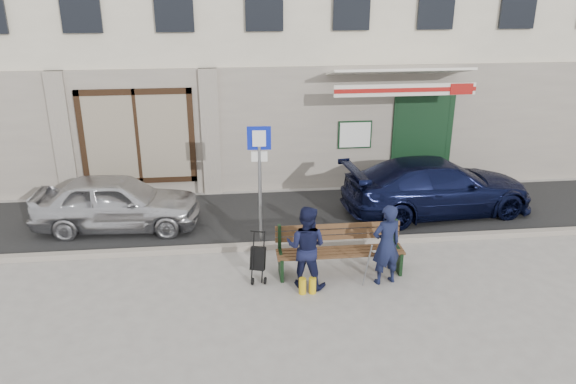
{
  "coord_description": "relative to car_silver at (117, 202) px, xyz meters",
  "views": [
    {
      "loc": [
        -0.95,
        -8.92,
        5.28
      ],
      "look_at": [
        0.2,
        1.6,
        1.2
      ],
      "focal_mm": 35.0,
      "sensor_mm": 36.0,
      "label": 1
    }
  ],
  "objects": [
    {
      "name": "man",
      "position": [
        5.26,
        -3.0,
        0.15
      ],
      "size": [
        0.63,
        0.49,
        1.54
      ],
      "primitive_type": "imported",
      "rotation": [
        0.0,
        0.0,
        3.39
      ],
      "color": "#131935",
      "rests_on": "ground"
    },
    {
      "name": "car_navy",
      "position": [
        7.37,
        0.09,
        0.04
      ],
      "size": [
        4.67,
        2.29,
        1.31
      ],
      "primitive_type": "imported",
      "rotation": [
        0.0,
        0.0,
        1.68
      ],
      "color": "black",
      "rests_on": "ground"
    },
    {
      "name": "parking_sign",
      "position": [
        3.11,
        -1.18,
        1.08
      ],
      "size": [
        0.47,
        0.08,
        2.55
      ],
      "rotation": [
        0.0,
        0.0,
        -0.07
      ],
      "color": "gray",
      "rests_on": "ground"
    },
    {
      "name": "woman",
      "position": [
        3.81,
        -2.94,
        0.16
      ],
      "size": [
        0.92,
        0.84,
        1.55
      ],
      "primitive_type": "imported",
      "rotation": [
        0.0,
        0.0,
        2.73
      ],
      "color": "#131634",
      "rests_on": "ground"
    },
    {
      "name": "asphalt_lane",
      "position": [
        3.47,
        0.2,
        -0.61
      ],
      "size": [
        60.0,
        3.2,
        0.01
      ],
      "primitive_type": "cube",
      "color": "#282828",
      "rests_on": "ground"
    },
    {
      "name": "stroller",
      "position": [
        2.96,
        -2.65,
        -0.2
      ],
      "size": [
        0.33,
        0.43,
        0.93
      ],
      "rotation": [
        0.0,
        0.0,
        -0.31
      ],
      "color": "black",
      "rests_on": "ground"
    },
    {
      "name": "curb",
      "position": [
        3.47,
        -1.4,
        -0.56
      ],
      "size": [
        60.0,
        0.18,
        0.12
      ],
      "primitive_type": "cube",
      "color": "#9E9384",
      "rests_on": "ground"
    },
    {
      "name": "car_silver",
      "position": [
        0.0,
        0.0,
        0.0
      ],
      "size": [
        3.7,
        1.68,
        1.23
      ],
      "primitive_type": "imported",
      "rotation": [
        0.0,
        0.0,
        1.51
      ],
      "color": "silver",
      "rests_on": "ground"
    },
    {
      "name": "ground",
      "position": [
        3.47,
        -2.9,
        -0.62
      ],
      "size": [
        80.0,
        80.0,
        0.0
      ],
      "primitive_type": "plane",
      "color": "#9E9991",
      "rests_on": "ground"
    },
    {
      "name": "bench",
      "position": [
        4.47,
        -2.56,
        -0.16
      ],
      "size": [
        2.4,
        1.17,
        0.98
      ],
      "color": "brown",
      "rests_on": "ground"
    }
  ]
}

